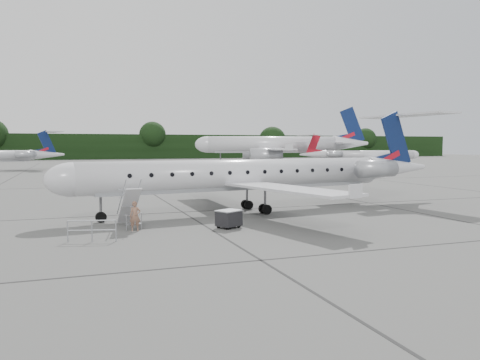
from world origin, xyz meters
name	(u,v)px	position (x,y,z in m)	size (l,w,h in m)	color
ground	(306,218)	(0.00, 0.00, 0.00)	(320.00, 320.00, 0.00)	#5A5A58
treeline	(118,147)	(0.00, 130.00, 4.00)	(260.00, 4.00, 8.00)	black
main_regional_jet	(243,160)	(-2.94, 3.51, 3.54)	(27.63, 19.89, 7.09)	silver
airstair	(129,207)	(-10.78, 0.29, 1.11)	(0.85, 2.37, 2.22)	silver
passenger	(135,216)	(-10.61, -1.03, 0.79)	(0.57, 0.38, 1.57)	#895F4B
safety_railing	(92,231)	(-12.86, -3.18, 0.50)	(2.20, 0.08, 1.00)	#979A9F
baggage_cart	(229,218)	(-5.69, -1.82, 0.52)	(1.19, 0.97, 1.04)	black
bg_narrowbody	(272,136)	(27.37, 68.53, 6.39)	(35.62, 25.64, 12.79)	silver
bg_regional_right	(370,150)	(45.29, 57.82, 3.36)	(25.63, 18.45, 6.72)	silver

